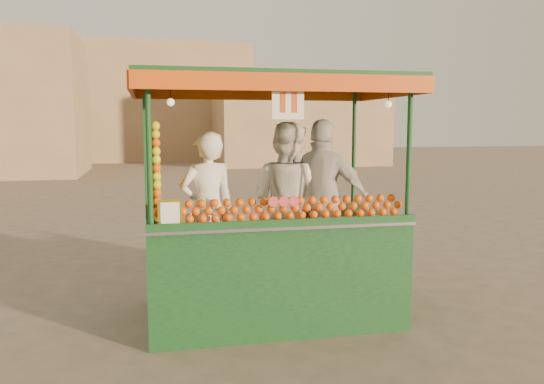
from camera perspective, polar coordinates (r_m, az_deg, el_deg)
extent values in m
plane|color=brown|center=(6.61, -1.93, -12.13)|extent=(90.00, 90.00, 0.00)
cube|color=tan|center=(31.22, 2.57, 7.53)|extent=(9.00, 6.00, 5.00)
cube|color=tan|center=(36.17, -14.09, 8.83)|extent=(14.00, 7.00, 7.00)
cube|color=#0E3414|center=(6.44, -0.31, -11.18)|extent=(2.70, 1.66, 0.31)
cylinder|color=black|center=(6.30, -8.81, -11.36)|extent=(0.37, 0.10, 0.37)
cylinder|color=black|center=(6.68, 7.68, -10.29)|extent=(0.37, 0.10, 0.37)
cube|color=#0E3414|center=(5.64, 1.15, -7.74)|extent=(2.70, 0.31, 0.83)
cube|color=#0E3414|center=(6.25, -11.35, -6.43)|extent=(0.31, 1.35, 0.83)
cube|color=#0E3414|center=(6.73, 9.53, -5.44)|extent=(0.31, 1.35, 0.83)
cube|color=#B2B2B7|center=(5.58, 1.09, -3.38)|extent=(2.70, 0.48, 0.03)
cylinder|color=#0E3414|center=(5.21, -12.57, 3.61)|extent=(0.05, 0.05, 1.45)
cylinder|color=#0E3414|center=(5.82, 13.97, 3.90)|extent=(0.05, 0.05, 1.45)
cylinder|color=#0E3414|center=(6.76, -12.60, 4.33)|extent=(0.05, 0.05, 1.45)
cylinder|color=#0E3414|center=(7.25, 8.46, 4.58)|extent=(0.05, 0.05, 1.45)
cube|color=#0E3414|center=(6.14, -0.33, 11.42)|extent=(2.91, 1.87, 0.08)
cube|color=#CA440B|center=(5.22, 1.89, 11.30)|extent=(2.91, 0.04, 0.17)
cube|color=#CA440B|center=(7.05, -1.97, 10.16)|extent=(2.91, 0.04, 0.17)
cube|color=#CA440B|center=(5.99, -14.27, 10.53)|extent=(0.04, 1.87, 0.17)
cube|color=#CA440B|center=(6.59, 12.32, 10.23)|extent=(0.04, 1.87, 0.17)
cylinder|color=#D1403F|center=(5.41, 1.22, -0.98)|extent=(0.10, 0.03, 0.10)
cube|color=gold|center=(5.27, -10.50, -2.33)|extent=(0.23, 0.02, 0.29)
cube|color=white|center=(5.29, 1.66, 9.21)|extent=(0.31, 0.02, 0.31)
sphere|color=#FFE5B2|center=(5.28, -10.44, 9.11)|extent=(0.07, 0.07, 0.07)
sphere|color=#FFE5B2|center=(5.79, 11.93, 8.87)|extent=(0.07, 0.07, 0.07)
imported|color=white|center=(6.36, -6.69, -1.80)|extent=(0.72, 0.55, 1.77)
imported|color=white|center=(6.65, 1.50, -0.88)|extent=(1.15, 1.15, 1.88)
imported|color=beige|center=(6.61, 5.27, -0.80)|extent=(1.20, 1.00, 1.92)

